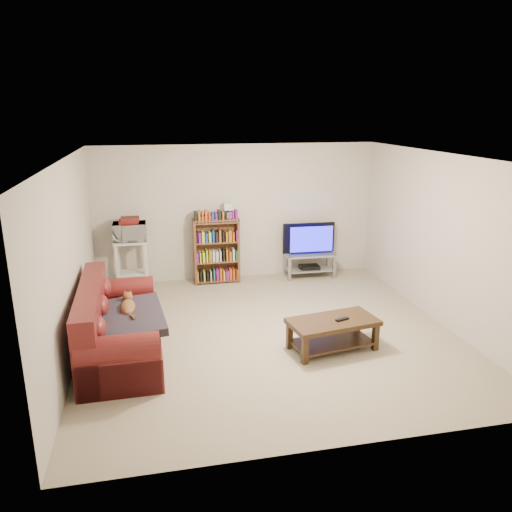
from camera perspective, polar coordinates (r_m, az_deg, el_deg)
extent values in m
plane|color=tan|center=(6.97, 1.50, -8.78)|extent=(5.00, 5.00, 0.00)
plane|color=white|center=(6.34, 1.66, 11.27)|extent=(5.00, 5.00, 0.00)
plane|color=beige|center=(8.94, -2.16, 4.99)|extent=(5.00, 0.00, 5.00)
plane|color=beige|center=(4.30, 9.41, -8.06)|extent=(5.00, 0.00, 5.00)
plane|color=beige|center=(6.47, -20.52, -0.52)|extent=(0.00, 5.00, 5.00)
plane|color=beige|center=(7.52, 20.45, 1.77)|extent=(0.00, 5.00, 5.00)
cube|color=maroon|center=(6.56, -15.07, -9.11)|extent=(0.98, 2.17, 0.41)
cube|color=maroon|center=(6.48, -18.20, -7.16)|extent=(0.31, 2.15, 0.90)
cube|color=maroon|center=(5.68, -15.32, -12.63)|extent=(0.88, 0.26, 0.53)
cube|color=maroon|center=(7.41, -14.95, -5.57)|extent=(0.88, 0.26, 0.53)
cube|color=#2E2832|center=(6.28, -14.41, -6.86)|extent=(0.94, 1.16, 0.19)
cube|color=#342212|center=(6.45, 8.79, -7.45)|extent=(1.20, 0.74, 0.06)
cube|color=#342212|center=(6.57, 8.69, -9.67)|extent=(1.08, 0.66, 0.03)
cube|color=#342212|center=(6.14, 5.61, -10.71)|extent=(0.08, 0.08, 0.35)
cube|color=#342212|center=(6.62, 13.49, -9.03)|extent=(0.08, 0.08, 0.35)
cube|color=#342212|center=(6.50, 3.85, -9.08)|extent=(0.08, 0.08, 0.35)
cube|color=#342212|center=(6.95, 11.43, -7.63)|extent=(0.08, 0.08, 0.35)
cube|color=black|center=(6.44, 9.83, -7.14)|extent=(0.19, 0.11, 0.02)
cube|color=#999EA3|center=(9.13, 6.15, 0.18)|extent=(0.90, 0.43, 0.03)
cube|color=#999EA3|center=(9.21, 6.10, -1.50)|extent=(0.86, 0.41, 0.02)
cube|color=gray|center=(8.93, 3.85, -1.53)|extent=(0.05, 0.05, 0.45)
cube|color=gray|center=(9.16, 8.90, -1.23)|extent=(0.05, 0.05, 0.45)
cube|color=gray|center=(9.24, 3.34, -0.89)|extent=(0.05, 0.05, 0.45)
cube|color=gray|center=(9.47, 8.24, -0.62)|extent=(0.05, 0.05, 0.45)
imported|color=black|center=(9.05, 6.20, 1.95)|extent=(0.96, 0.16, 0.55)
cube|color=black|center=(9.20, 6.10, -1.26)|extent=(0.36, 0.26, 0.06)
cube|color=brown|center=(8.75, -7.00, 0.43)|extent=(0.04, 0.25, 1.16)
cube|color=brown|center=(8.84, -2.09, 0.71)|extent=(0.04, 0.25, 1.16)
cube|color=brown|center=(8.65, -4.61, 4.16)|extent=(0.80, 0.25, 0.03)
cube|color=maroon|center=(8.62, -5.80, 4.43)|extent=(0.23, 0.18, 0.06)
cube|color=silver|center=(8.58, -14.16, 1.62)|extent=(0.55, 0.40, 0.04)
cube|color=silver|center=(8.73, -13.91, -1.88)|extent=(0.49, 0.36, 0.03)
cube|color=silver|center=(8.56, -15.55, -1.56)|extent=(0.05, 0.05, 0.83)
cube|color=silver|center=(8.53, -12.44, -1.39)|extent=(0.05, 0.05, 0.83)
cube|color=silver|center=(8.86, -15.42, -0.94)|extent=(0.05, 0.05, 0.83)
cube|color=silver|center=(8.83, -12.42, -0.77)|extent=(0.05, 0.05, 0.83)
imported|color=silver|center=(8.54, -14.24, 2.72)|extent=(0.54, 0.37, 0.30)
cube|color=maroon|center=(8.50, -14.32, 3.85)|extent=(0.32, 0.28, 0.05)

